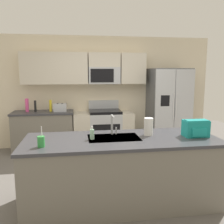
{
  "coord_description": "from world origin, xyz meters",
  "views": [
    {
      "loc": [
        -0.65,
        -3.65,
        1.75
      ],
      "look_at": [
        -0.02,
        0.6,
        1.05
      ],
      "focal_mm": 38.62,
      "sensor_mm": 36.0,
      "label": 1
    }
  ],
  "objects_px": {
    "refrigerator": "(168,108)",
    "sink_faucet": "(113,123)",
    "bottle_yellow": "(51,106)",
    "backpack": "(196,128)",
    "drink_cup_green": "(41,142)",
    "paper_towel_roll": "(148,127)",
    "bottle_pink": "(27,105)",
    "pepper_mill": "(35,106)",
    "range_oven": "(103,130)",
    "toaster": "(60,108)",
    "soap_dispenser": "(92,134)"
  },
  "relations": [
    {
      "from": "refrigerator",
      "to": "sink_faucet",
      "type": "distance_m",
      "value": 2.74
    },
    {
      "from": "range_oven",
      "to": "drink_cup_green",
      "type": "height_order",
      "value": "drink_cup_green"
    },
    {
      "from": "backpack",
      "to": "bottle_pink",
      "type": "bearing_deg",
      "value": 136.55
    },
    {
      "from": "refrigerator",
      "to": "bottle_pink",
      "type": "relative_size",
      "value": 6.33
    },
    {
      "from": "soap_dispenser",
      "to": "paper_towel_roll",
      "type": "relative_size",
      "value": 0.71
    },
    {
      "from": "pepper_mill",
      "to": "paper_towel_roll",
      "type": "bearing_deg",
      "value": -51.24
    },
    {
      "from": "toaster",
      "to": "pepper_mill",
      "type": "bearing_deg",
      "value": 174.69
    },
    {
      "from": "pepper_mill",
      "to": "soap_dispenser",
      "type": "height_order",
      "value": "pepper_mill"
    },
    {
      "from": "soap_dispenser",
      "to": "backpack",
      "type": "bearing_deg",
      "value": -2.53
    },
    {
      "from": "drink_cup_green",
      "to": "paper_towel_roll",
      "type": "bearing_deg",
      "value": 13.7
    },
    {
      "from": "bottle_yellow",
      "to": "bottle_pink",
      "type": "distance_m",
      "value": 0.51
    },
    {
      "from": "sink_faucet",
      "to": "backpack",
      "type": "height_order",
      "value": "sink_faucet"
    },
    {
      "from": "pepper_mill",
      "to": "soap_dispenser",
      "type": "bearing_deg",
      "value": -65.8
    },
    {
      "from": "pepper_mill",
      "to": "drink_cup_green",
      "type": "xyz_separation_m",
      "value": [
        0.49,
        -2.67,
        -0.06
      ]
    },
    {
      "from": "refrigerator",
      "to": "toaster",
      "type": "xyz_separation_m",
      "value": [
        -2.51,
        0.02,
        0.07
      ]
    },
    {
      "from": "refrigerator",
      "to": "range_oven",
      "type": "bearing_deg",
      "value": 177.33
    },
    {
      "from": "pepper_mill",
      "to": "paper_towel_roll",
      "type": "distance_m",
      "value": 2.99
    },
    {
      "from": "bottle_yellow",
      "to": "paper_towel_roll",
      "type": "bearing_deg",
      "value": -56.44
    },
    {
      "from": "bottle_pink",
      "to": "sink_faucet",
      "type": "height_order",
      "value": "bottle_pink"
    },
    {
      "from": "bottle_pink",
      "to": "paper_towel_roll",
      "type": "height_order",
      "value": "bottle_pink"
    },
    {
      "from": "bottle_yellow",
      "to": "drink_cup_green",
      "type": "bearing_deg",
      "value": -86.63
    },
    {
      "from": "range_oven",
      "to": "paper_towel_roll",
      "type": "xyz_separation_m",
      "value": [
        0.36,
        -2.33,
        0.58
      ]
    },
    {
      "from": "drink_cup_green",
      "to": "sink_faucet",
      "type": "bearing_deg",
      "value": 25.26
    },
    {
      "from": "bottle_yellow",
      "to": "backpack",
      "type": "relative_size",
      "value": 0.8
    },
    {
      "from": "pepper_mill",
      "to": "bottle_yellow",
      "type": "height_order",
      "value": "bottle_yellow"
    },
    {
      "from": "range_oven",
      "to": "pepper_mill",
      "type": "distance_m",
      "value": 1.62
    },
    {
      "from": "soap_dispenser",
      "to": "bottle_yellow",
      "type": "bearing_deg",
      "value": 107.45
    },
    {
      "from": "soap_dispenser",
      "to": "refrigerator",
      "type": "bearing_deg",
      "value": 50.29
    },
    {
      "from": "paper_towel_roll",
      "to": "backpack",
      "type": "xyz_separation_m",
      "value": [
        0.61,
        -0.16,
        -0.0
      ]
    },
    {
      "from": "bottle_yellow",
      "to": "backpack",
      "type": "xyz_separation_m",
      "value": [
        2.15,
        -2.48,
        -0.01
      ]
    },
    {
      "from": "toaster",
      "to": "bottle_yellow",
      "type": "relative_size",
      "value": 1.09
    },
    {
      "from": "refrigerator",
      "to": "paper_towel_roll",
      "type": "distance_m",
      "value": 2.55
    },
    {
      "from": "range_oven",
      "to": "soap_dispenser",
      "type": "xyz_separation_m",
      "value": [
        -0.42,
        -2.43,
        0.53
      ]
    },
    {
      "from": "toaster",
      "to": "pepper_mill",
      "type": "xyz_separation_m",
      "value": [
        -0.54,
        0.05,
        0.03
      ]
    },
    {
      "from": "bottle_pink",
      "to": "range_oven",
      "type": "bearing_deg",
      "value": -1.05
    },
    {
      "from": "sink_faucet",
      "to": "paper_towel_roll",
      "type": "xyz_separation_m",
      "value": [
        0.48,
        -0.09,
        -0.05
      ]
    },
    {
      "from": "sink_faucet",
      "to": "toaster",
      "type": "bearing_deg",
      "value": 111.15
    },
    {
      "from": "paper_towel_roll",
      "to": "backpack",
      "type": "bearing_deg",
      "value": -14.51
    },
    {
      "from": "range_oven",
      "to": "sink_faucet",
      "type": "bearing_deg",
      "value": -93.11
    },
    {
      "from": "refrigerator",
      "to": "paper_towel_roll",
      "type": "relative_size",
      "value": 7.71
    },
    {
      "from": "toaster",
      "to": "drink_cup_green",
      "type": "relative_size",
      "value": 1.14
    },
    {
      "from": "pepper_mill",
      "to": "range_oven",
      "type": "bearing_deg",
      "value": 0.1
    },
    {
      "from": "refrigerator",
      "to": "sink_faucet",
      "type": "bearing_deg",
      "value": -127.39
    },
    {
      "from": "sink_faucet",
      "to": "pepper_mill",
      "type": "bearing_deg",
      "value": 121.72
    },
    {
      "from": "soap_dispenser",
      "to": "backpack",
      "type": "distance_m",
      "value": 1.39
    },
    {
      "from": "refrigerator",
      "to": "bottle_pink",
      "type": "bearing_deg",
      "value": 178.17
    },
    {
      "from": "range_oven",
      "to": "sink_faucet",
      "type": "height_order",
      "value": "sink_faucet"
    },
    {
      "from": "refrigerator",
      "to": "paper_towel_roll",
      "type": "height_order",
      "value": "refrigerator"
    },
    {
      "from": "sink_faucet",
      "to": "paper_towel_roll",
      "type": "relative_size",
      "value": 1.17
    },
    {
      "from": "toaster",
      "to": "sink_faucet",
      "type": "xyz_separation_m",
      "value": [
        0.85,
        -2.19,
        0.08
      ]
    }
  ]
}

